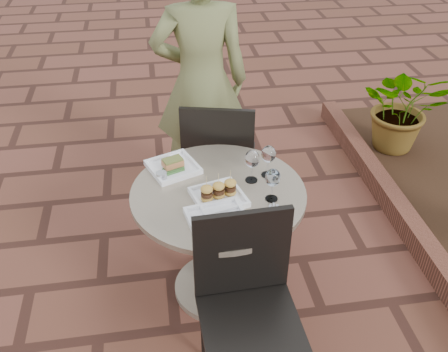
{
  "coord_description": "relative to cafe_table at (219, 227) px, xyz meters",
  "views": [
    {
      "loc": [
        -0.0,
        -2.18,
        2.27
      ],
      "look_at": [
        0.31,
        -0.16,
        0.82
      ],
      "focal_mm": 40.0,
      "sensor_mm": 36.0,
      "label": 1
    }
  ],
  "objects": [
    {
      "name": "ground",
      "position": [
        -0.28,
        0.16,
        -0.48
      ],
      "size": [
        60.0,
        60.0,
        0.0
      ],
      "primitive_type": "plane",
      "color": "brown",
      "rests_on": "ground"
    },
    {
      "name": "cafe_table",
      "position": [
        0.0,
        0.0,
        0.0
      ],
      "size": [
        0.9,
        0.9,
        0.73
      ],
      "color": "gray",
      "rests_on": "ground"
    },
    {
      "name": "chair_far",
      "position": [
        0.09,
        0.61,
        0.07
      ],
      "size": [
        0.53,
        0.53,
        0.93
      ],
      "rotation": [
        0.0,
        0.0,
        2.9
      ],
      "color": "black",
      "rests_on": "ground"
    },
    {
      "name": "chair_near",
      "position": [
        0.05,
        -0.53,
        0.07
      ],
      "size": [
        0.45,
        0.45,
        0.93
      ],
      "rotation": [
        0.0,
        0.0,
        0.03
      ],
      "color": "black",
      "rests_on": "ground"
    },
    {
      "name": "diner",
      "position": [
        0.03,
        0.99,
        0.39
      ],
      "size": [
        0.65,
        0.43,
        1.75
      ],
      "primitive_type": "imported",
      "rotation": [
        0.0,
        0.0,
        3.12
      ],
      "color": "olive",
      "rests_on": "ground"
    },
    {
      "name": "plate_salmon",
      "position": [
        -0.21,
        0.23,
        0.27
      ],
      "size": [
        0.31,
        0.31,
        0.07
      ],
      "rotation": [
        0.0,
        0.0,
        0.37
      ],
      "color": "white",
      "rests_on": "cafe_table"
    },
    {
      "name": "plate_sliders",
      "position": [
        -0.01,
        -0.07,
        0.28
      ],
      "size": [
        0.3,
        0.3,
        0.16
      ],
      "rotation": [
        0.0,
        0.0,
        0.26
      ],
      "color": "white",
      "rests_on": "cafe_table"
    },
    {
      "name": "plate_tuna",
      "position": [
        -0.04,
        -0.26,
        0.26
      ],
      "size": [
        0.32,
        0.32,
        0.03
      ],
      "rotation": [
        0.0,
        0.0,
        0.18
      ],
      "color": "white",
      "rests_on": "cafe_table"
    },
    {
      "name": "wine_glass_right",
      "position": [
        0.25,
        -0.11,
        0.37
      ],
      "size": [
        0.08,
        0.08,
        0.18
      ],
      "color": "white",
      "rests_on": "cafe_table"
    },
    {
      "name": "wine_glass_mid",
      "position": [
        0.19,
        0.07,
        0.38
      ],
      "size": [
        0.08,
        0.08,
        0.18
      ],
      "color": "white",
      "rests_on": "cafe_table"
    },
    {
      "name": "wine_glass_far",
      "position": [
        0.28,
        0.1,
        0.37
      ],
      "size": [
        0.08,
        0.08,
        0.18
      ],
      "color": "white",
      "rests_on": "cafe_table"
    },
    {
      "name": "steel_ramekin",
      "position": [
        -0.28,
        0.15,
        0.27
      ],
      "size": [
        0.06,
        0.06,
        0.04
      ],
      "primitive_type": "cylinder",
      "rotation": [
        0.0,
        0.0,
        -0.1
      ],
      "color": "silver",
      "rests_on": "cafe_table"
    },
    {
      "name": "cutlery_set",
      "position": [
        0.23,
        -0.25,
        0.25
      ],
      "size": [
        0.14,
        0.23,
        0.0
      ],
      "primitive_type": null,
      "rotation": [
        0.0,
        0.0,
        -0.22
      ],
      "color": "silver",
      "rests_on": "cafe_table"
    },
    {
      "name": "planter_curb",
      "position": [
        1.32,
        0.46,
        -0.41
      ],
      "size": [
        0.12,
        3.0,
        0.15
      ],
      "primitive_type": "cube",
      "color": "brown",
      "rests_on": "ground"
    },
    {
      "name": "potted_plant_a",
      "position": [
        1.67,
        1.26,
        -0.06
      ],
      "size": [
        0.82,
        0.77,
        0.73
      ],
      "primitive_type": "imported",
      "rotation": [
        0.0,
        0.0,
        -0.38
      ],
      "color": "#33662D",
      "rests_on": "mulch_bed"
    }
  ]
}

